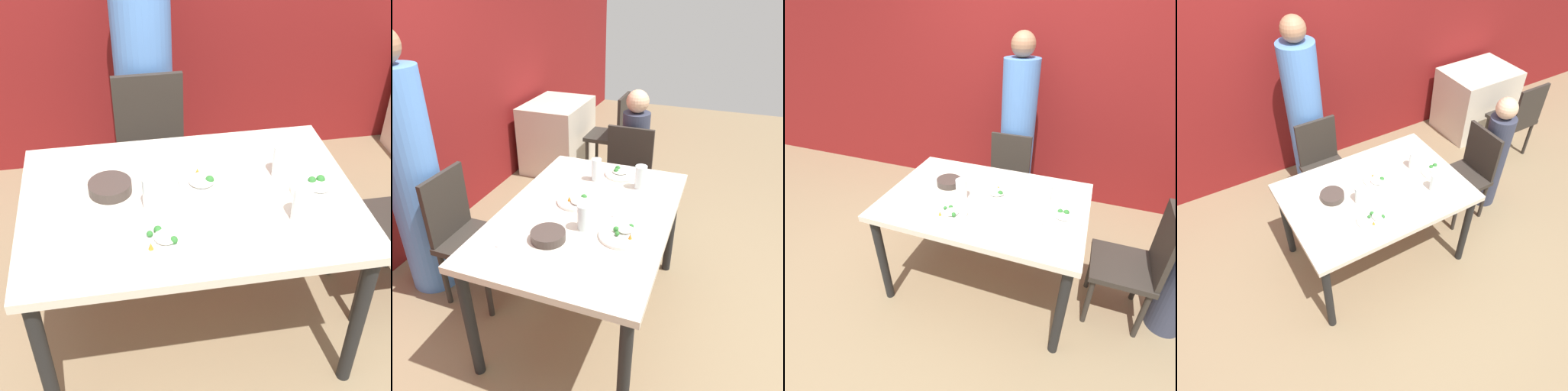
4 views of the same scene
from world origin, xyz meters
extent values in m
plane|color=#847051|center=(0.00, 0.00, 0.00)|extent=(10.00, 10.00, 0.00)
cube|color=beige|center=(0.00, 0.00, 0.75)|extent=(1.36, 0.94, 0.04)
cylinder|color=black|center=(-0.62, -0.41, 0.37)|extent=(0.06, 0.06, 0.73)
cylinder|color=black|center=(0.62, -0.41, 0.37)|extent=(0.06, 0.06, 0.73)
cylinder|color=black|center=(-0.62, 0.41, 0.37)|extent=(0.06, 0.06, 0.73)
cylinder|color=black|center=(0.62, 0.41, 0.37)|extent=(0.06, 0.06, 0.73)
cube|color=#2D2823|center=(-0.08, 0.74, 0.44)|extent=(0.40, 0.40, 0.04)
cube|color=#2D2823|center=(-0.08, 0.92, 0.67)|extent=(0.38, 0.03, 0.44)
cylinder|color=#2D2823|center=(-0.24, 0.57, 0.21)|extent=(0.04, 0.04, 0.42)
cylinder|color=#2D2823|center=(0.09, 0.57, 0.21)|extent=(0.04, 0.04, 0.42)
cylinder|color=#2D2823|center=(-0.24, 0.90, 0.21)|extent=(0.04, 0.04, 0.42)
cylinder|color=#2D2823|center=(0.09, 0.90, 0.21)|extent=(0.04, 0.04, 0.42)
cube|color=#2D2823|center=(0.95, 0.05, 0.44)|extent=(0.40, 0.40, 0.04)
cube|color=#2D2823|center=(1.13, 0.05, 0.67)|extent=(0.03, 0.38, 0.44)
cylinder|color=#2D2823|center=(0.78, 0.21, 0.21)|extent=(0.04, 0.04, 0.42)
cylinder|color=#2D2823|center=(0.78, -0.12, 0.21)|extent=(0.04, 0.04, 0.42)
cylinder|color=#2D2823|center=(1.11, 0.21, 0.21)|extent=(0.04, 0.04, 0.42)
cylinder|color=#2D2823|center=(1.11, -0.12, 0.21)|extent=(0.04, 0.04, 0.42)
cylinder|color=#5184D1|center=(-0.08, 1.14, 0.75)|extent=(0.33, 0.33, 1.51)
cylinder|color=#33384C|center=(1.30, 0.05, 0.48)|extent=(0.23, 0.23, 0.97)
sphere|color=#DBAD89|center=(1.30, 0.05, 1.06)|extent=(0.19, 0.19, 0.19)
cylinder|color=#3D332D|center=(-0.31, 0.09, 0.80)|extent=(0.18, 0.18, 0.05)
cylinder|color=#BC5123|center=(-0.31, 0.09, 0.82)|extent=(0.16, 0.16, 0.01)
cylinder|color=white|center=(0.53, -0.06, 0.78)|extent=(0.24, 0.24, 0.02)
ellipsoid|color=white|center=(0.53, -0.04, 0.80)|extent=(0.11, 0.11, 0.02)
sphere|color=#2D702D|center=(0.54, -0.02, 0.81)|extent=(0.04, 0.04, 0.04)
sphere|color=#2D702D|center=(0.50, -0.02, 0.81)|extent=(0.03, 0.03, 0.03)
cylinder|color=white|center=(0.08, 0.09, 0.78)|extent=(0.24, 0.24, 0.02)
ellipsoid|color=white|center=(0.06, 0.06, 0.81)|extent=(0.11, 0.11, 0.03)
cone|color=orange|center=(0.05, 0.13, 0.81)|extent=(0.02, 0.02, 0.03)
sphere|color=#2D702D|center=(0.09, 0.05, 0.81)|extent=(0.04, 0.04, 0.04)
cylinder|color=white|center=(-0.16, -0.25, 0.78)|extent=(0.25, 0.25, 0.02)
ellipsoid|color=white|center=(-0.13, -0.26, 0.81)|extent=(0.09, 0.09, 0.03)
cone|color=orange|center=(-0.19, -0.30, 0.81)|extent=(0.02, 0.02, 0.03)
sphere|color=#2D702D|center=(-0.15, -0.22, 0.81)|extent=(0.03, 0.03, 0.03)
sphere|color=#2D702D|center=(-0.10, -0.28, 0.81)|extent=(0.03, 0.03, 0.03)
sphere|color=#2D702D|center=(-0.19, -0.23, 0.80)|extent=(0.02, 0.02, 0.02)
cylinder|color=silver|center=(-0.15, -0.04, 0.85)|extent=(0.08, 0.08, 0.14)
cylinder|color=silver|center=(0.39, -0.21, 0.85)|extent=(0.07, 0.07, 0.15)
cylinder|color=silver|center=(0.40, 0.08, 0.85)|extent=(0.06, 0.06, 0.15)
cube|color=white|center=(0.54, 0.37, 0.78)|extent=(0.14, 0.14, 0.01)
cube|color=silver|center=(0.09, -0.16, 0.78)|extent=(0.18, 0.04, 0.01)
cube|color=silver|center=(-0.37, 0.29, 0.78)|extent=(0.18, 0.04, 0.01)
cube|color=beige|center=(2.07, 1.13, 0.38)|extent=(0.82, 0.62, 0.75)
cube|color=#2D2823|center=(2.07, 0.55, 0.44)|extent=(0.40, 0.40, 0.04)
cube|color=#2D2823|center=(2.07, 0.36, 0.67)|extent=(0.38, 0.03, 0.44)
cylinder|color=#2D2823|center=(2.23, 0.71, 0.21)|extent=(0.04, 0.04, 0.42)
cylinder|color=#2D2823|center=(1.90, 0.71, 0.21)|extent=(0.04, 0.04, 0.42)
cylinder|color=#2D2823|center=(2.23, 0.38, 0.21)|extent=(0.04, 0.04, 0.42)
cylinder|color=#2D2823|center=(1.90, 0.38, 0.21)|extent=(0.04, 0.04, 0.42)
camera|label=1|loc=(-0.28, -1.72, 2.11)|focal=50.00mm
camera|label=2|loc=(-1.71, -0.64, 1.90)|focal=35.00mm
camera|label=3|loc=(0.58, -1.64, 1.90)|focal=28.00mm
camera|label=4|loc=(-1.07, -1.79, 2.75)|focal=35.00mm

